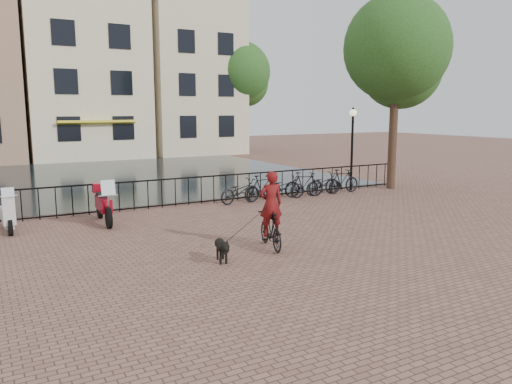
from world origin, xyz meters
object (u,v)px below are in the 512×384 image
motorcycle (103,199)px  dog (222,249)px  lamp_post (352,135)px  scooter (7,208)px  cyclist (271,214)px

motorcycle → dog: bearing=-72.1°
lamp_post → scooter: bearing=-176.4°
scooter → cyclist: bearing=-44.6°
cyclist → dog: cyclist is taller
lamp_post → motorcycle: size_ratio=1.67×
lamp_post → dog: (-9.09, -6.38, -2.09)m
lamp_post → scooter: (-13.15, -0.82, -1.69)m
cyclist → scooter: cyclist is taller
lamp_post → motorcycle: 10.72m
dog → scooter: 6.90m
lamp_post → cyclist: size_ratio=1.52×
motorcycle → scooter: 2.63m
dog → motorcycle: 5.52m
cyclist → scooter: bearing=-29.8°
scooter → dog: bearing=-56.0°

